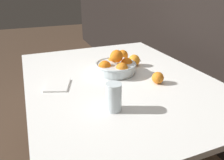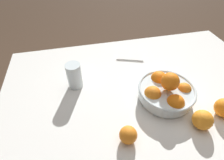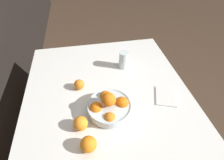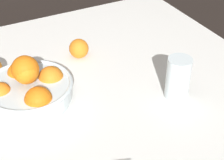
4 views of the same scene
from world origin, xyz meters
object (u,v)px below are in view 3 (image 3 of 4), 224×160
Objects in this scene: juice_glass at (124,61)px; orange_loose_aside at (88,144)px; orange_loose_near_bowl at (81,123)px; fruit_bowl at (109,106)px; orange_loose_front at (79,85)px.

orange_loose_aside is (-0.61, 0.32, -0.02)m from juice_glass.
orange_loose_aside is at bearing -165.79° from orange_loose_near_bowl.
orange_loose_front is (0.23, 0.16, -0.02)m from fruit_bowl.
fruit_bowl reaches higher than orange_loose_front.
juice_glass is at bearing -63.46° from orange_loose_front.
juice_glass reaches higher than orange_loose_front.
fruit_bowl is at bearing -33.93° from orange_loose_aside.
juice_glass is 0.69m from orange_loose_aside.
orange_loose_near_bowl is 0.13m from orange_loose_aside.
fruit_bowl is 3.78× the size of orange_loose_front.
juice_glass is 1.93× the size of orange_loose_front.
juice_glass reaches higher than orange_loose_aside.
fruit_bowl is 1.96× the size of juice_glass.
juice_glass reaches higher than orange_loose_near_bowl.
fruit_bowl reaches higher than orange_loose_aside.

